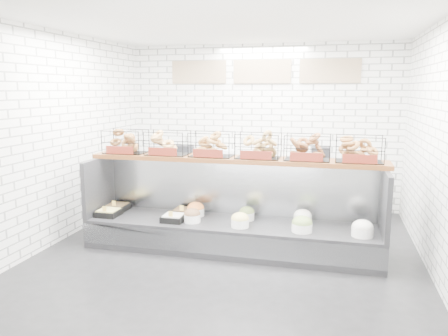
# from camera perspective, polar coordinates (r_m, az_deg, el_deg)

# --- Properties ---
(ground) EXTENTS (5.50, 5.50, 0.00)m
(ground) POSITION_cam_1_polar(r_m,az_deg,el_deg) (5.87, 0.21, -11.58)
(ground) COLOR black
(ground) RESTS_ON ground
(room_shell) EXTENTS (5.02, 5.51, 3.01)m
(room_shell) POSITION_cam_1_polar(r_m,az_deg,el_deg) (6.04, 1.62, 9.05)
(room_shell) COLOR white
(room_shell) RESTS_ON ground
(display_case) EXTENTS (4.00, 0.90, 1.20)m
(display_case) POSITION_cam_1_polar(r_m,az_deg,el_deg) (6.08, 1.03, -7.56)
(display_case) COLOR black
(display_case) RESTS_ON ground
(bagel_shelf) EXTENTS (4.10, 0.50, 0.40)m
(bagel_shelf) POSITION_cam_1_polar(r_m,az_deg,el_deg) (6.01, 1.41, 2.71)
(bagel_shelf) COLOR #4F2811
(bagel_shelf) RESTS_ON display_case
(prep_counter) EXTENTS (4.00, 0.60, 1.20)m
(prep_counter) POSITION_cam_1_polar(r_m,az_deg,el_deg) (8.02, 4.35, -2.12)
(prep_counter) COLOR #93969B
(prep_counter) RESTS_ON ground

